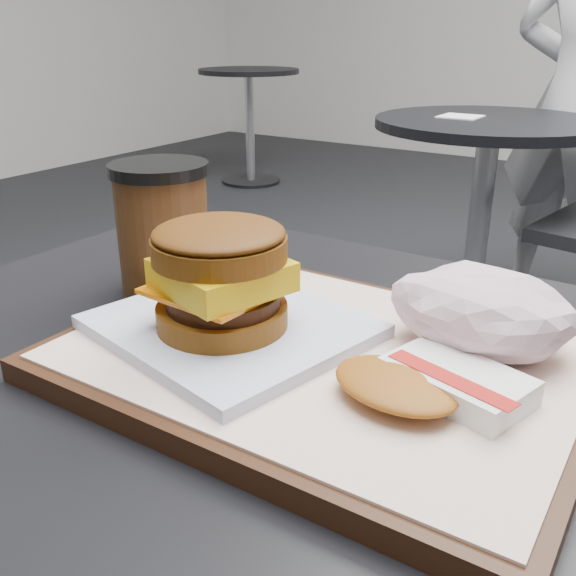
{
  "coord_description": "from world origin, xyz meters",
  "views": [
    {
      "loc": [
        0.22,
        -0.36,
        1.01
      ],
      "look_at": [
        -0.02,
        0.0,
        0.83
      ],
      "focal_mm": 40.0,
      "sensor_mm": 36.0,
      "label": 1
    }
  ],
  "objects_px": {
    "serving_tray": "(323,360)",
    "hash_brown": "(429,383)",
    "coffee_cup": "(163,224)",
    "breakfast_sandwich": "(224,289)",
    "crumpled_wrapper": "(482,311)",
    "customer_table": "(303,560)",
    "neighbor_table": "(483,183)"
  },
  "relations": [
    {
      "from": "breakfast_sandwich",
      "to": "crumpled_wrapper",
      "type": "distance_m",
      "value": 0.19
    },
    {
      "from": "neighbor_table",
      "to": "customer_table",
      "type": "bearing_deg",
      "value": -78.02
    },
    {
      "from": "serving_tray",
      "to": "breakfast_sandwich",
      "type": "xyz_separation_m",
      "value": [
        -0.07,
        -0.02,
        0.05
      ]
    },
    {
      "from": "serving_tray",
      "to": "hash_brown",
      "type": "distance_m",
      "value": 0.1
    },
    {
      "from": "customer_table",
      "to": "neighbor_table",
      "type": "distance_m",
      "value": 1.69
    },
    {
      "from": "serving_tray",
      "to": "breakfast_sandwich",
      "type": "relative_size",
      "value": 1.71
    },
    {
      "from": "customer_table",
      "to": "hash_brown",
      "type": "xyz_separation_m",
      "value": [
        0.1,
        -0.01,
        0.22
      ]
    },
    {
      "from": "breakfast_sandwich",
      "to": "hash_brown",
      "type": "xyz_separation_m",
      "value": [
        0.17,
        0.0,
        -0.03
      ]
    },
    {
      "from": "breakfast_sandwich",
      "to": "neighbor_table",
      "type": "distance_m",
      "value": 1.71
    },
    {
      "from": "breakfast_sandwich",
      "to": "coffee_cup",
      "type": "xyz_separation_m",
      "value": [
        -0.14,
        0.08,
        0.01
      ]
    },
    {
      "from": "serving_tray",
      "to": "coffee_cup",
      "type": "bearing_deg",
      "value": 164.62
    },
    {
      "from": "crumpled_wrapper",
      "to": "serving_tray",
      "type": "bearing_deg",
      "value": -145.65
    },
    {
      "from": "serving_tray",
      "to": "neighbor_table",
      "type": "relative_size",
      "value": 0.51
    },
    {
      "from": "hash_brown",
      "to": "crumpled_wrapper",
      "type": "bearing_deg",
      "value": 86.6
    },
    {
      "from": "coffee_cup",
      "to": "crumpled_wrapper",
      "type": "bearing_deg",
      "value": 1.38
    },
    {
      "from": "hash_brown",
      "to": "breakfast_sandwich",
      "type": "bearing_deg",
      "value": -179.51
    },
    {
      "from": "crumpled_wrapper",
      "to": "hash_brown",
      "type": "bearing_deg",
      "value": -93.4
    },
    {
      "from": "serving_tray",
      "to": "breakfast_sandwich",
      "type": "height_order",
      "value": "breakfast_sandwich"
    },
    {
      "from": "customer_table",
      "to": "coffee_cup",
      "type": "bearing_deg",
      "value": 161.62
    },
    {
      "from": "hash_brown",
      "to": "crumpled_wrapper",
      "type": "height_order",
      "value": "crumpled_wrapper"
    },
    {
      "from": "customer_table",
      "to": "coffee_cup",
      "type": "relative_size",
      "value": 6.36
    },
    {
      "from": "crumpled_wrapper",
      "to": "coffee_cup",
      "type": "xyz_separation_m",
      "value": [
        -0.31,
        -0.01,
        0.02
      ]
    },
    {
      "from": "coffee_cup",
      "to": "neighbor_table",
      "type": "xyz_separation_m",
      "value": [
        -0.15,
        1.58,
        -0.29
      ]
    },
    {
      "from": "breakfast_sandwich",
      "to": "serving_tray",
      "type": "bearing_deg",
      "value": 16.7
    },
    {
      "from": "neighbor_table",
      "to": "breakfast_sandwich",
      "type": "bearing_deg",
      "value": -80.25
    },
    {
      "from": "hash_brown",
      "to": "coffee_cup",
      "type": "height_order",
      "value": "coffee_cup"
    },
    {
      "from": "breakfast_sandwich",
      "to": "coffee_cup",
      "type": "height_order",
      "value": "coffee_cup"
    },
    {
      "from": "coffee_cup",
      "to": "serving_tray",
      "type": "bearing_deg",
      "value": -15.38
    },
    {
      "from": "customer_table",
      "to": "crumpled_wrapper",
      "type": "relative_size",
      "value": 5.99
    },
    {
      "from": "customer_table",
      "to": "breakfast_sandwich",
      "type": "xyz_separation_m",
      "value": [
        -0.06,
        -0.01,
        0.24
      ]
    },
    {
      "from": "breakfast_sandwich",
      "to": "hash_brown",
      "type": "relative_size",
      "value": 1.71
    },
    {
      "from": "hash_brown",
      "to": "coffee_cup",
      "type": "xyz_separation_m",
      "value": [
        -0.3,
        0.08,
        0.04
      ]
    }
  ]
}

